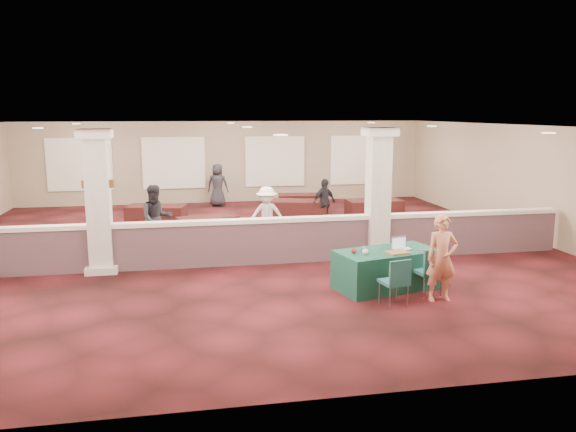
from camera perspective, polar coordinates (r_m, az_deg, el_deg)
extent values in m
plane|color=#4F1318|center=(14.87, -4.01, -3.36)|extent=(16.00, 16.00, 0.00)
cube|color=gray|center=(22.49, -6.40, 5.47)|extent=(16.00, 0.04, 3.20)
cube|color=gray|center=(6.84, 3.55, -6.22)|extent=(16.00, 0.04, 3.20)
cube|color=gray|center=(17.38, 23.18, 3.20)|extent=(0.04, 16.00, 3.20)
cube|color=white|center=(14.44, -4.17, 9.06)|extent=(16.00, 16.00, 0.02)
cube|color=brown|center=(13.31, -3.30, -2.80)|extent=(15.60, 0.20, 1.00)
cube|color=silver|center=(13.19, -3.32, -0.48)|extent=(15.60, 0.28, 0.10)
cube|color=beige|center=(13.13, -18.68, 1.37)|extent=(0.50, 0.50, 3.20)
cube|color=beige|center=(13.45, -18.30, -5.03)|extent=(0.70, 0.70, 0.16)
cube|color=beige|center=(12.99, -19.07, 7.91)|extent=(0.72, 0.72, 0.20)
cube|color=beige|center=(13.79, 9.13, 2.21)|extent=(0.50, 0.50, 3.20)
cube|color=beige|center=(14.09, 8.95, -3.92)|extent=(0.70, 0.70, 0.16)
cube|color=beige|center=(13.66, 9.31, 8.45)|extent=(0.72, 0.72, 0.20)
cylinder|color=brown|center=(13.12, -19.99, 3.05)|extent=(0.12, 0.12, 0.18)
cylinder|color=beige|center=(13.12, -19.99, 3.05)|extent=(0.09, 0.09, 0.10)
cylinder|color=brown|center=(13.04, -17.56, 3.15)|extent=(0.12, 0.12, 0.18)
cylinder|color=beige|center=(13.04, -17.56, 3.15)|extent=(0.09, 0.09, 0.10)
cube|color=#113E2F|center=(11.70, 10.00, -5.35)|extent=(2.25, 1.51, 0.79)
cube|color=#1C5254|center=(11.45, 13.97, -5.49)|extent=(0.55, 0.55, 0.06)
cube|color=#1C5254|center=(11.21, 14.65, -4.49)|extent=(0.46, 0.13, 0.46)
cylinder|color=slate|center=(11.26, 13.63, -7.08)|extent=(0.03, 0.03, 0.44)
cylinder|color=slate|center=(11.47, 15.28, -6.82)|extent=(0.03, 0.03, 0.44)
cylinder|color=slate|center=(11.57, 12.55, -6.54)|extent=(0.03, 0.03, 0.44)
cylinder|color=slate|center=(11.78, 14.18, -6.31)|extent=(0.03, 0.03, 0.44)
cube|color=#1C5254|center=(10.68, 10.69, -6.62)|extent=(0.54, 0.54, 0.06)
cube|color=#1C5254|center=(10.44, 11.34, -5.62)|extent=(0.44, 0.13, 0.44)
cylinder|color=slate|center=(10.51, 10.30, -8.27)|extent=(0.03, 0.03, 0.42)
cylinder|color=slate|center=(10.70, 12.05, -7.99)|extent=(0.03, 0.03, 0.42)
cylinder|color=slate|center=(10.81, 9.25, -7.69)|extent=(0.03, 0.03, 0.42)
cylinder|color=slate|center=(11.00, 10.97, -7.43)|extent=(0.03, 0.03, 0.42)
imported|color=tan|center=(11.05, 15.35, -4.15)|extent=(0.62, 0.42, 1.67)
cube|color=black|center=(15.06, -15.36, -2.25)|extent=(1.79, 1.26, 0.66)
cube|color=black|center=(16.02, -8.17, -1.21)|extent=(1.82, 1.36, 0.66)
cube|color=black|center=(18.67, 8.75, 0.53)|extent=(1.79, 0.92, 0.72)
cube|color=black|center=(17.86, -13.20, -0.09)|extent=(1.92, 1.26, 0.72)
cube|color=black|center=(18.20, 1.09, 0.43)|extent=(2.01, 1.36, 0.74)
cube|color=black|center=(20.02, 1.47, 1.26)|extent=(1.74, 1.01, 0.68)
imported|color=black|center=(14.82, -13.24, -0.25)|extent=(0.91, 0.64, 1.73)
imported|color=white|center=(15.33, -2.16, 0.08)|extent=(1.09, 0.71, 1.57)
imported|color=black|center=(17.76, 3.69, 1.40)|extent=(0.97, 0.77, 1.50)
imported|color=black|center=(21.56, -7.16, 3.15)|extent=(0.90, 0.64, 1.64)
cube|color=silver|center=(11.74, 11.52, -3.30)|extent=(0.41, 0.33, 0.02)
cube|color=silver|center=(11.81, 11.18, -2.57)|extent=(0.35, 0.10, 0.24)
cube|color=silver|center=(11.80, 11.20, -2.65)|extent=(0.32, 0.08, 0.21)
cube|color=orange|center=(11.41, 11.06, -3.65)|extent=(0.50, 0.42, 0.03)
sphere|color=beige|center=(11.17, 7.87, -3.63)|extent=(0.12, 0.12, 0.12)
sphere|color=maroon|center=(11.22, 6.72, -3.57)|extent=(0.11, 0.11, 0.11)
sphere|color=#525358|center=(11.43, 7.68, -3.32)|extent=(0.11, 0.11, 0.11)
cube|color=red|center=(11.77, 13.73, -3.37)|extent=(0.13, 0.06, 0.01)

